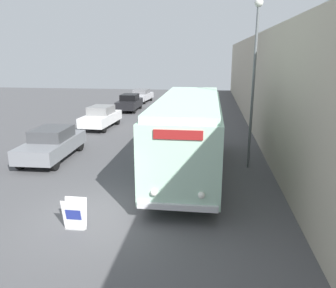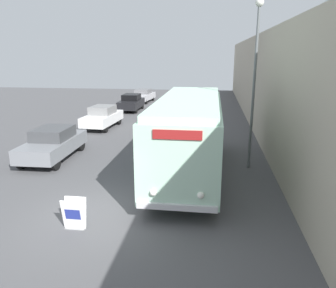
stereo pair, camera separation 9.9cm
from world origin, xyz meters
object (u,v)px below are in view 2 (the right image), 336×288
streetlamp (255,65)px  parked_car_distant (143,95)px  parked_car_far (131,102)px  parked_car_near (53,143)px  parked_car_mid (102,117)px  vintage_bus (189,131)px  sign_board (74,214)px

streetlamp → parked_car_distant: bearing=114.6°
parked_car_far → parked_car_distant: 5.86m
parked_car_near → parked_car_mid: bearing=88.0°
vintage_bus → streetlamp: (2.76, 1.11, 2.80)m
sign_board → parked_car_near: size_ratio=0.21×
vintage_bus → streetlamp: 4.09m
sign_board → parked_car_distant: 27.55m
streetlamp → parked_car_far: streetlamp is taller
streetlamp → parked_car_far: (-9.40, 14.96, -3.93)m
parked_car_mid → sign_board: bearing=-71.2°
parked_car_distant → parked_car_mid: bearing=-85.3°
parked_car_mid → parked_car_far: size_ratio=1.05×
parked_car_far → parked_car_distant: bearing=91.4°
parked_car_near → parked_car_far: bearing=87.4°
vintage_bus → parked_car_mid: vintage_bus is taller
streetlamp → parked_car_far: size_ratio=1.83×
vintage_bus → parked_car_near: 7.12m
sign_board → parked_car_mid: size_ratio=0.23×
parked_car_far → parked_car_distant: (-0.12, 5.86, -0.05)m
vintage_bus → streetlamp: streetlamp is taller
parked_car_near → parked_car_distant: size_ratio=1.09×
vintage_bus → parked_car_distant: bearing=107.1°
parked_car_mid → parked_car_distant: size_ratio=0.99×
vintage_bus → parked_car_mid: (-6.88, 8.50, -1.10)m
parked_car_mid → parked_car_near: bearing=-87.1°
sign_board → streetlamp: size_ratio=0.13×
sign_board → parked_car_far: (-3.59, 21.44, 0.31)m
sign_board → streetlamp: (5.81, 6.48, 4.23)m
vintage_bus → sign_board: size_ratio=9.72×
vintage_bus → parked_car_near: bearing=170.8°
sign_board → parked_car_mid: parked_car_mid is taller
parked_car_near → sign_board: bearing=-60.5°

